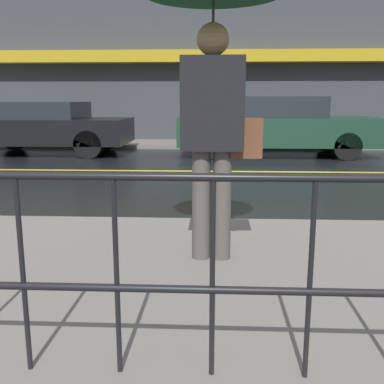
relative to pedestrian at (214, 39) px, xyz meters
name	(u,v)px	position (x,y,z in m)	size (l,w,h in m)	color
ground_plane	(247,172)	(0.65, 5.03, -1.78)	(80.00, 80.00, 0.00)	black
sidewalk_near	(300,280)	(0.65, -0.30, -1.73)	(28.00, 3.02, 0.10)	slate
sidewalk_far	(236,144)	(0.65, 9.80, -1.73)	(28.00, 1.89, 0.10)	slate
lane_marking	(247,171)	(0.65, 5.03, -1.78)	(25.20, 0.12, 0.01)	gold
building_storefront	(236,37)	(0.65, 10.87, 1.40)	(28.00, 0.85, 6.44)	#383D42
railing_foreground	(362,252)	(0.65, -1.56, -1.08)	(12.00, 0.04, 0.94)	black
pedestrian	(214,39)	(0.00, 0.00, 0.00)	(1.00, 1.00, 2.20)	#4C4742
car_black	(46,127)	(-4.18, 7.65, -1.10)	(4.03, 1.92, 1.28)	black
car_dark_green	(275,125)	(1.48, 7.65, -1.05)	(4.74, 1.93, 1.41)	#193828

